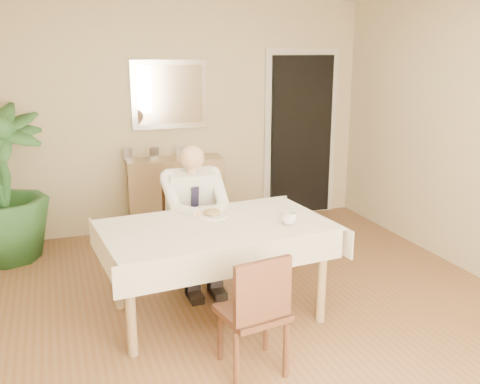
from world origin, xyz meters
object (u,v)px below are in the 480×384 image
object	(u,v)px
potted_palm	(1,185)
chair_near	(257,309)
chair_far	(188,221)
seated_man	(196,211)
dining_table	(216,235)
coffee_mug	(289,218)
sideboard	(176,195)

from	to	relation	value
potted_palm	chair_near	bearing A→B (deg)	-58.73
chair_far	seated_man	bearing A→B (deg)	-86.08
dining_table	seated_man	size ratio (longest dim) A/B	1.45
chair_far	potted_palm	world-z (taller)	potted_palm
chair_near	dining_table	bearing A→B (deg)	80.24
chair_far	coffee_mug	world-z (taller)	chair_far
coffee_mug	potted_palm	world-z (taller)	potted_palm
chair_near	sideboard	xyz separation A→B (m)	(0.16, 2.96, -0.03)
dining_table	sideboard	bearing A→B (deg)	80.41
sideboard	potted_palm	world-z (taller)	potted_palm
dining_table	chair_far	xyz separation A→B (m)	(0.00, 0.88, -0.16)
coffee_mug	dining_table	bearing A→B (deg)	160.43
dining_table	potted_palm	distance (m)	2.44
seated_man	coffee_mug	world-z (taller)	seated_man
chair_far	chair_near	bearing A→B (deg)	-86.11
chair_near	chair_far	bearing A→B (deg)	80.28
seated_man	sideboard	size ratio (longest dim) A/B	1.17
chair_far	coffee_mug	xyz separation A→B (m)	(0.52, -1.07, 0.29)
coffee_mug	seated_man	bearing A→B (deg)	123.77
chair_near	potted_palm	size ratio (longest dim) A/B	0.54
chair_far	coffee_mug	bearing A→B (deg)	-60.08
seated_man	coffee_mug	size ratio (longest dim) A/B	10.76
dining_table	potted_palm	size ratio (longest dim) A/B	1.18
dining_table	sideboard	xyz separation A→B (m)	(0.16, 2.11, -0.24)
chair_far	sideboard	bearing A→B (deg)	86.45
potted_palm	dining_table	bearing A→B (deg)	-48.20
dining_table	chair_far	distance (m)	0.90
chair_far	chair_near	size ratio (longest dim) A/B	1.10
dining_table	coffee_mug	distance (m)	0.57
chair_far	seated_man	xyz separation A→B (m)	(0.00, -0.29, 0.18)
coffee_mug	sideboard	world-z (taller)	sideboard
dining_table	chair_near	size ratio (longest dim) A/B	2.18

